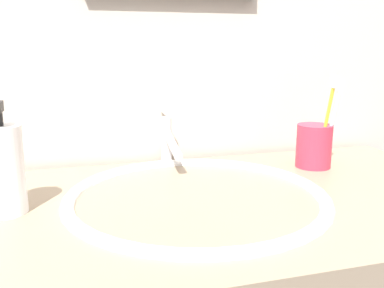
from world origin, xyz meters
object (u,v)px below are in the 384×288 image
(toothbrush_cup, at_px, (314,146))
(soap_dispenser, at_px, (2,169))
(faucet, at_px, (169,141))
(toothbrush_yellow, at_px, (327,117))
(toothbrush_white, at_px, (333,118))

(toothbrush_cup, distance_m, soap_dispenser, 0.62)
(faucet, height_order, toothbrush_yellow, toothbrush_yellow)
(faucet, distance_m, toothbrush_yellow, 0.34)
(toothbrush_white, distance_m, toothbrush_yellow, 0.03)
(faucet, xyz_separation_m, toothbrush_cup, (0.30, -0.10, -0.01))
(faucet, height_order, soap_dispenser, soap_dispenser)
(faucet, distance_m, soap_dispenser, 0.37)
(faucet, bearing_deg, toothbrush_yellow, -22.48)
(soap_dispenser, bearing_deg, faucet, 33.02)
(toothbrush_white, relative_size, toothbrush_yellow, 0.94)
(faucet, relative_size, toothbrush_white, 0.85)
(faucet, xyz_separation_m, toothbrush_white, (0.33, -0.12, 0.05))
(toothbrush_yellow, bearing_deg, toothbrush_cup, 104.26)
(toothbrush_white, relative_size, soap_dispenser, 1.04)
(toothbrush_cup, distance_m, toothbrush_yellow, 0.08)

